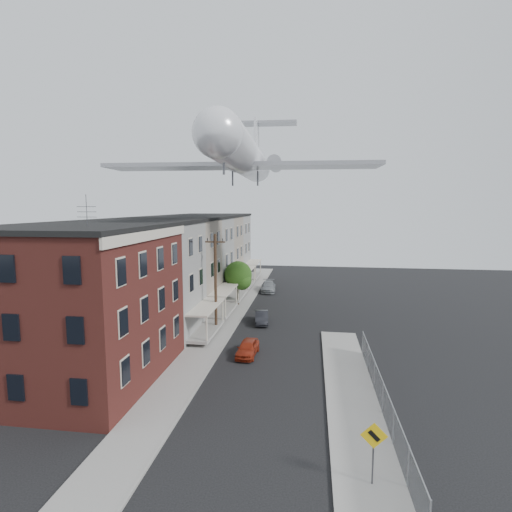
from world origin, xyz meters
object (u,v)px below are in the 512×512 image
at_px(airplane, 245,157).
at_px(car_far, 268,287).
at_px(car_near, 248,348).
at_px(street_tree, 239,276).
at_px(car_mid, 262,317).
at_px(warning_sign, 374,444).
at_px(utility_pole, 216,282).

bearing_deg(airplane, car_far, 85.99).
distance_m(car_near, airplane, 18.70).
height_order(street_tree, airplane, airplane).
bearing_deg(car_mid, airplane, 136.08).
bearing_deg(car_near, airplane, 103.43).
bearing_deg(warning_sign, car_mid, 108.37).
height_order(car_near, car_mid, car_near).
bearing_deg(car_mid, car_near, -97.69).
relative_size(car_near, car_far, 0.76).
xyz_separation_m(street_tree, airplane, (1.58, -5.28, 12.81)).
height_order(utility_pole, car_far, utility_pole).
height_order(warning_sign, airplane, airplane).
height_order(street_tree, car_near, street_tree).
bearing_deg(utility_pole, car_mid, 40.67).
xyz_separation_m(warning_sign, utility_pole, (-11.20, 19.03, 2.79)).
relative_size(utility_pole, street_tree, 1.73).
bearing_deg(street_tree, car_far, 72.76).
xyz_separation_m(car_mid, car_far, (-0.95, 14.80, 0.08)).
xyz_separation_m(utility_pole, airplane, (1.91, 4.65, 11.59)).
bearing_deg(airplane, street_tree, 106.72).
bearing_deg(warning_sign, airplane, 111.42).
bearing_deg(utility_pole, warning_sign, -59.52).
distance_m(warning_sign, utility_pole, 22.25).
relative_size(utility_pole, car_near, 2.54).
height_order(utility_pole, airplane, airplane).
bearing_deg(car_near, car_mid, 92.79).
bearing_deg(warning_sign, car_near, 118.50).
relative_size(utility_pole, car_far, 1.93).
relative_size(street_tree, car_mid, 1.44).
distance_m(car_far, airplane, 20.58).
bearing_deg(warning_sign, car_far, 102.68).
distance_m(warning_sign, car_mid, 23.52).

